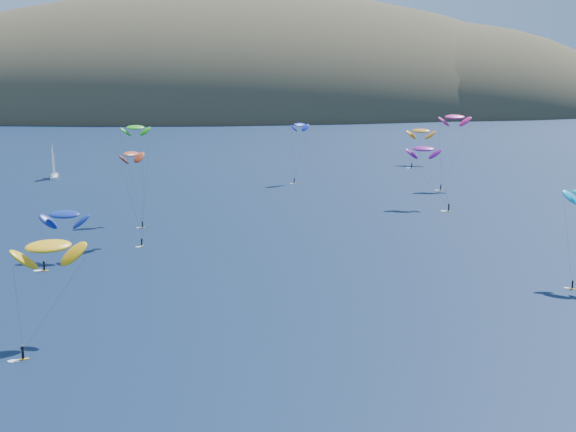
{
  "coord_description": "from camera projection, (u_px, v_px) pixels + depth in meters",
  "views": [
    {
      "loc": [
        -4.63,
        -79.95,
        40.78
      ],
      "look_at": [
        13.52,
        80.0,
        9.0
      ],
      "focal_mm": 50.0,
      "sensor_mm": 36.0,
      "label": 1
    }
  ],
  "objects": [
    {
      "name": "sailboat",
      "position": [
        54.0,
        175.0,
        276.53
      ],
      "size": [
        10.01,
        8.6,
        12.23
      ],
      "rotation": [
        0.0,
        0.0,
        0.14
      ],
      "color": "white",
      "rests_on": "ground"
    },
    {
      "name": "kitesurfer_6",
      "position": [
        424.0,
        149.0,
        221.61
      ],
      "size": [
        10.93,
        11.68,
        18.74
      ],
      "rotation": [
        0.0,
        0.0,
        -0.18
      ],
      "color": "yellow",
      "rests_on": "ground"
    },
    {
      "name": "kitesurfer_4",
      "position": [
        300.0,
        125.0,
        265.04
      ],
      "size": [
        8.0,
        6.97,
        21.2
      ],
      "rotation": [
        0.0,
        0.0,
        0.6
      ],
      "color": "yellow",
      "rests_on": "ground"
    },
    {
      "name": "kitesurfer_3",
      "position": [
        135.0,
        128.0,
        202.5
      ],
      "size": [
        7.91,
        14.44,
        25.59
      ],
      "rotation": [
        0.0,
        0.0,
        0.33
      ],
      "color": "yellow",
      "rests_on": "ground"
    },
    {
      "name": "island",
      "position": [
        252.0,
        124.0,
        640.98
      ],
      "size": [
        730.0,
        300.0,
        210.0
      ],
      "color": "#3D3526",
      "rests_on": "ground"
    },
    {
      "name": "kitesurfer_10",
      "position": [
        64.0,
        214.0,
        163.71
      ],
      "size": [
        10.24,
        12.37,
        12.13
      ],
      "rotation": [
        0.0,
        0.0,
        -0.12
      ],
      "color": "yellow",
      "rests_on": "ground"
    },
    {
      "name": "kitesurfer_9",
      "position": [
        131.0,
        154.0,
        178.03
      ],
      "size": [
        7.04,
        9.78,
        21.86
      ],
      "rotation": [
        0.0,
        0.0,
        0.9
      ],
      "color": "yellow",
      "rests_on": "ground"
    },
    {
      "name": "kitesurfer_8",
      "position": [
        455.0,
        117.0,
        253.15
      ],
      "size": [
        11.3,
        8.46,
        25.28
      ],
      "rotation": [
        0.0,
        0.0,
        -0.05
      ],
      "color": "yellow",
      "rests_on": "ground"
    },
    {
      "name": "kitesurfer_11",
      "position": [
        421.0,
        131.0,
        311.07
      ],
      "size": [
        12.95,
        15.43,
        16.02
      ],
      "rotation": [
        0.0,
        0.0,
        -0.28
      ],
      "color": "yellow",
      "rests_on": "ground"
    },
    {
      "name": "kitesurfer_2",
      "position": [
        49.0,
        246.0,
        116.45
      ],
      "size": [
        11.43,
        13.62,
        16.81
      ],
      "rotation": [
        0.0,
        0.0,
        0.41
      ],
      "color": "yellow",
      "rests_on": "ground"
    }
  ]
}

